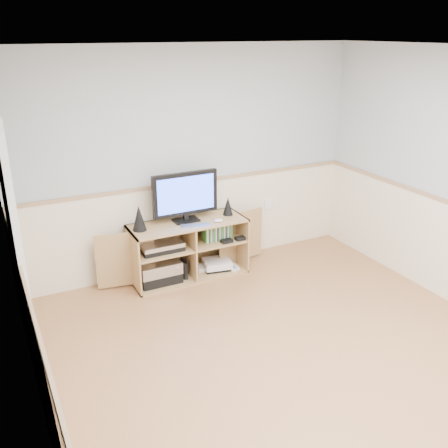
{
  "coord_description": "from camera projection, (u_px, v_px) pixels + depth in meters",
  "views": [
    {
      "loc": [
        -2.12,
        -2.75,
        2.62
      ],
      "look_at": [
        -0.14,
        1.2,
        0.89
      ],
      "focal_mm": 40.0,
      "sensor_mm": 36.0,
      "label": 1
    }
  ],
  "objects": [
    {
      "name": "media_cabinet",
      "position": [
        187.0,
        247.0,
        5.62
      ],
      "size": [
        2.03,
        0.49,
        0.65
      ],
      "color": "tan",
      "rests_on": "floor"
    },
    {
      "name": "game_consoles",
      "position": [
        216.0,
        265.0,
        5.8
      ],
      "size": [
        0.46,
        0.31,
        0.11
      ],
      "color": "white",
      "rests_on": "media_cabinet"
    },
    {
      "name": "speaker_right",
      "position": [
        228.0,
        206.0,
        5.65
      ],
      "size": [
        0.11,
        0.11,
        0.21
      ],
      "primitive_type": "cone",
      "color": "black",
      "rests_on": "media_cabinet"
    },
    {
      "name": "wall_outlet",
      "position": [
        268.0,
        204.0,
        6.19
      ],
      "size": [
        0.12,
        0.03,
        0.12
      ],
      "primitive_type": "cube",
      "color": "white",
      "rests_on": "wall_back"
    },
    {
      "name": "av_components",
      "position": [
        160.0,
        264.0,
        5.47
      ],
      "size": [
        0.53,
        0.34,
        0.47
      ],
      "color": "black",
      "rests_on": "media_cabinet"
    },
    {
      "name": "keyboard",
      "position": [
        196.0,
        226.0,
        5.35
      ],
      "size": [
        0.33,
        0.2,
        0.01
      ],
      "primitive_type": "cube",
      "rotation": [
        0.0,
        0.0,
        -0.25
      ],
      "color": "#BCBDC1",
      "rests_on": "media_cabinet"
    },
    {
      "name": "room",
      "position": [
        297.0,
        229.0,
        3.77
      ],
      "size": [
        4.04,
        4.54,
        2.54
      ],
      "color": "tan",
      "rests_on": "ground"
    },
    {
      "name": "speaker_left",
      "position": [
        139.0,
        218.0,
        5.2
      ],
      "size": [
        0.15,
        0.15,
        0.27
      ],
      "primitive_type": "cone",
      "color": "black",
      "rests_on": "media_cabinet"
    },
    {
      "name": "game_cases",
      "position": [
        217.0,
        232.0,
        5.65
      ],
      "size": [
        0.33,
        0.14,
        0.19
      ],
      "primitive_type": "cube",
      "color": "#3F8C3F",
      "rests_on": "media_cabinet"
    },
    {
      "name": "mouse",
      "position": [
        218.0,
        221.0,
        5.46
      ],
      "size": [
        0.11,
        0.08,
        0.04
      ],
      "primitive_type": "ellipsoid",
      "rotation": [
        0.0,
        0.0,
        -0.16
      ],
      "color": "white",
      "rests_on": "media_cabinet"
    },
    {
      "name": "monitor",
      "position": [
        185.0,
        195.0,
        5.39
      ],
      "size": [
        0.74,
        0.18,
        0.55
      ],
      "color": "black",
      "rests_on": "media_cabinet"
    }
  ]
}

